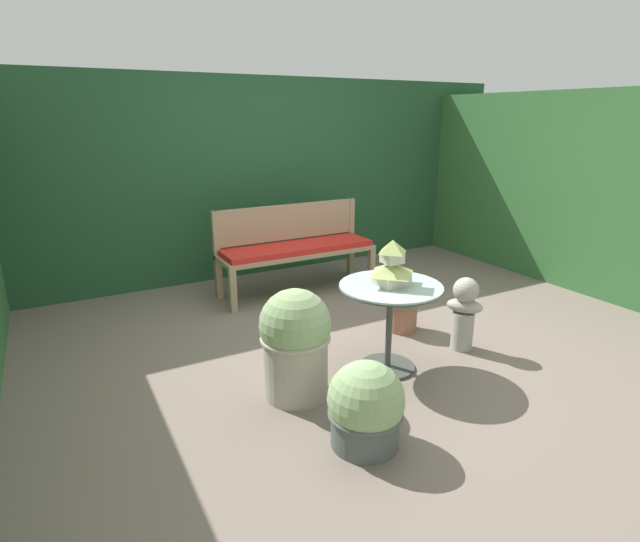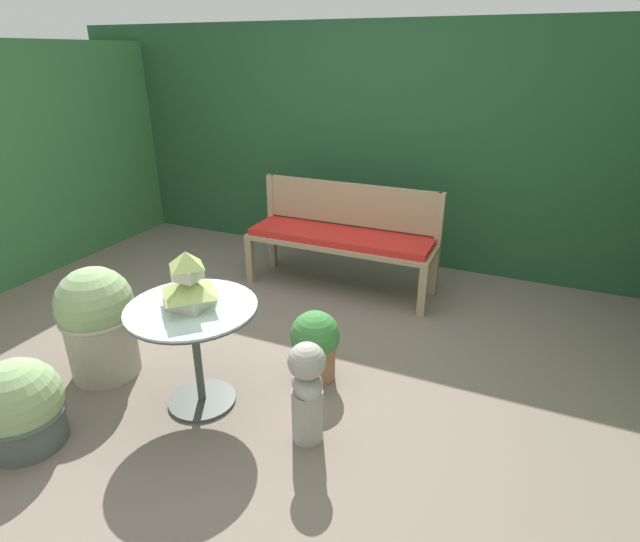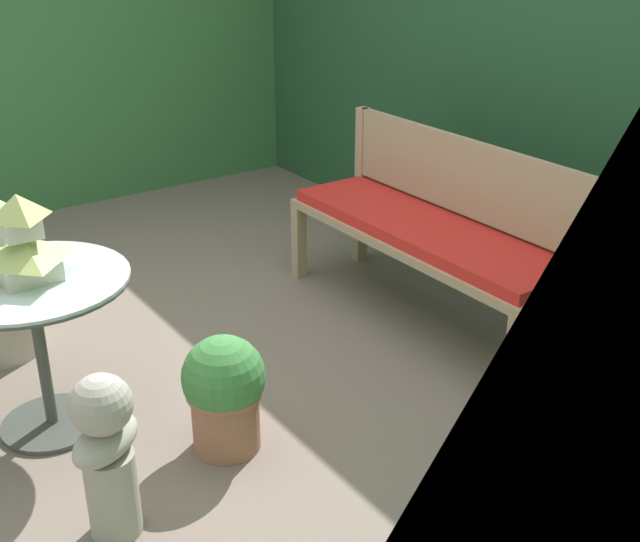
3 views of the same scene
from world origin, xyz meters
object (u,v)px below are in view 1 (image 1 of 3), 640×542
at_px(garden_bench, 297,252).
at_px(potted_plant_path_edge, 295,342).
at_px(potted_plant_bench_right, 366,407).
at_px(pagoda_birdhouse, 392,266).
at_px(potted_plant_table_near, 403,303).
at_px(garden_bust, 464,310).
at_px(patio_table, 390,303).

xyz_separation_m(garden_bench, potted_plant_path_edge, (-0.88, -1.74, -0.06)).
relative_size(potted_plant_bench_right, potted_plant_path_edge, 0.68).
bearing_deg(garden_bench, pagoda_birdhouse, -95.18).
height_order(potted_plant_bench_right, potted_plant_path_edge, potted_plant_path_edge).
height_order(pagoda_birdhouse, potted_plant_table_near, pagoda_birdhouse).
bearing_deg(pagoda_birdhouse, garden_bench, 84.82).
height_order(garden_bust, potted_plant_path_edge, potted_plant_path_edge).
height_order(patio_table, garden_bust, patio_table).
bearing_deg(potted_plant_table_near, pagoda_birdhouse, -135.91).
bearing_deg(potted_plant_path_edge, potted_plant_table_near, 21.62).
xyz_separation_m(garden_bench, pagoda_birdhouse, (-0.16, -1.74, 0.33)).
distance_m(patio_table, garden_bust, 0.70).
distance_m(garden_bust, potted_plant_table_near, 0.54).
distance_m(patio_table, potted_plant_bench_right, 0.92).
bearing_deg(garden_bust, patio_table, -126.73).
bearing_deg(potted_plant_bench_right, patio_table, 45.80).
relative_size(pagoda_birdhouse, potted_plant_table_near, 0.70).
relative_size(pagoda_birdhouse, potted_plant_path_edge, 0.44).
bearing_deg(potted_plant_table_near, potted_plant_bench_right, -134.95).
distance_m(garden_bust, potted_plant_path_edge, 1.40).
xyz_separation_m(pagoda_birdhouse, potted_plant_bench_right, (-0.62, -0.63, -0.53)).
bearing_deg(potted_plant_bench_right, potted_plant_path_edge, 99.35).
relative_size(garden_bust, potted_plant_table_near, 1.27).
distance_m(pagoda_birdhouse, garden_bust, 0.81).
bearing_deg(pagoda_birdhouse, potted_plant_table_near, 44.09).
bearing_deg(garden_bust, potted_plant_bench_right, -99.81).
xyz_separation_m(garden_bench, potted_plant_table_near, (0.34, -1.25, -0.19)).
relative_size(patio_table, potted_plant_table_near, 1.57).
height_order(pagoda_birdhouse, garden_bust, pagoda_birdhouse).
bearing_deg(pagoda_birdhouse, garden_bust, -1.59).
xyz_separation_m(potted_plant_path_edge, potted_plant_table_near, (1.22, 0.48, -0.13)).
xyz_separation_m(pagoda_birdhouse, potted_plant_path_edge, (-0.72, -0.00, -0.39)).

